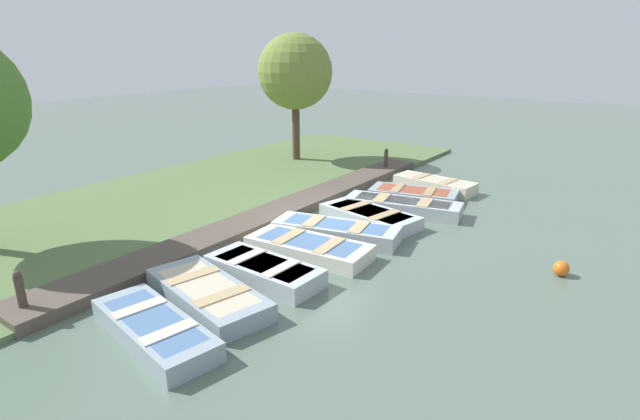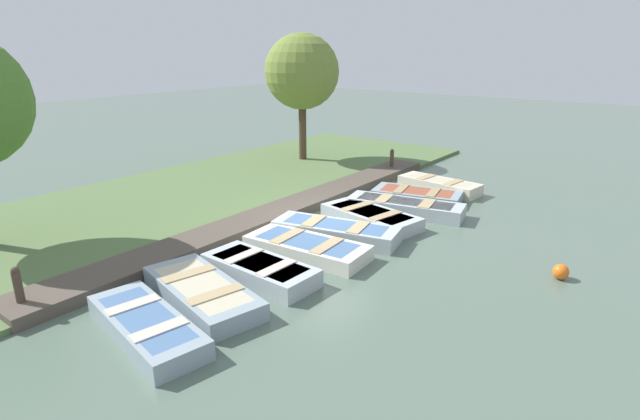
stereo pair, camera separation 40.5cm
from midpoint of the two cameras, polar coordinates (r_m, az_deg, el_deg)
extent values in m
plane|color=#566B5B|center=(14.05, 1.29, -1.80)|extent=(80.00, 80.00, 0.00)
cube|color=#567042|center=(17.31, -12.19, 1.89)|extent=(8.00, 24.00, 0.13)
cube|color=#51473D|center=(14.91, -3.45, -0.07)|extent=(1.17, 15.56, 0.28)
cube|color=#8C9EA8|center=(9.32, -18.01, -12.52)|extent=(3.03, 1.55, 0.36)
cube|color=#4C709E|center=(9.24, -18.11, -11.63)|extent=(2.48, 1.23, 0.03)
cube|color=beige|center=(8.78, -16.62, -12.92)|extent=(0.46, 0.98, 0.03)
cube|color=beige|center=(9.68, -19.49, -10.17)|extent=(0.46, 0.98, 0.03)
cube|color=#8C9EA8|center=(10.19, -12.22, -9.19)|extent=(3.20, 1.85, 0.37)
cube|color=beige|center=(10.12, -12.28, -8.34)|extent=(2.61, 1.47, 0.03)
cube|color=tan|center=(9.65, -10.70, -9.42)|extent=(0.54, 1.15, 0.03)
cube|color=tan|center=(10.57, -13.74, -7.08)|extent=(0.54, 1.15, 0.03)
cube|color=#B2BCC1|center=(10.92, -5.82, -6.84)|extent=(2.68, 1.17, 0.39)
cube|color=teal|center=(10.85, -5.85, -5.98)|extent=(2.20, 0.92, 0.03)
cube|color=beige|center=(10.52, -3.89, -6.57)|extent=(0.29, 1.02, 0.03)
cube|color=beige|center=(11.17, -7.70, -5.16)|extent=(0.29, 1.02, 0.03)
cube|color=silver|center=(12.06, -0.56, -4.34)|extent=(3.11, 1.47, 0.36)
cube|color=#4C709E|center=(12.00, -0.56, -3.62)|extent=(2.55, 1.16, 0.03)
cube|color=tan|center=(11.71, 1.80, -4.06)|extent=(0.39, 1.15, 0.03)
cube|color=tan|center=(12.29, -2.80, -2.96)|extent=(0.39, 1.15, 0.03)
cube|color=#B2BCC1|center=(13.04, 2.67, -2.48)|extent=(3.44, 1.77, 0.41)
cube|color=#4C709E|center=(12.97, 2.69, -1.70)|extent=(2.81, 1.41, 0.03)
cube|color=tan|center=(12.76, 5.30, -1.97)|extent=(0.54, 1.01, 0.03)
cube|color=tan|center=(13.19, 0.16, -1.21)|extent=(0.54, 1.01, 0.03)
cube|color=#B2BCC1|center=(14.25, 6.61, -0.83)|extent=(3.07, 1.76, 0.37)
cube|color=#4C709E|center=(14.20, 6.64, -0.17)|extent=(2.51, 1.40, 0.03)
cube|color=tan|center=(13.85, 8.33, -0.60)|extent=(0.50, 1.17, 0.03)
cube|color=tan|center=(14.54, 5.04, 0.44)|extent=(0.50, 1.17, 0.03)
cube|color=#B2BCC1|center=(15.23, 10.42, 0.30)|extent=(3.59, 1.74, 0.40)
cube|color=#6B7F51|center=(15.18, 10.46, 0.97)|extent=(2.94, 1.38, 0.03)
cube|color=tan|center=(15.03, 12.87, 0.75)|extent=(0.54, 1.00, 0.03)
cube|color=tan|center=(15.34, 8.10, 1.38)|extent=(0.54, 1.00, 0.03)
cube|color=#8C9EA8|center=(16.67, 11.69, 1.64)|extent=(3.00, 1.84, 0.32)
cube|color=#994C33|center=(16.63, 11.73, 2.14)|extent=(2.45, 1.46, 0.03)
cube|color=tan|center=(16.52, 13.52, 2.00)|extent=(0.53, 1.17, 0.03)
cube|color=tan|center=(16.74, 9.96, 2.44)|extent=(0.53, 1.17, 0.03)
cube|color=beige|center=(17.91, 14.10, 2.74)|extent=(2.91, 1.30, 0.40)
cube|color=beige|center=(17.86, 14.14, 3.31)|extent=(2.38, 1.03, 0.03)
cube|color=tan|center=(17.61, 15.65, 3.07)|extent=(0.38, 0.94, 0.03)
cube|color=tan|center=(18.12, 12.68, 3.72)|extent=(0.38, 0.94, 0.03)
cylinder|color=#47382D|center=(10.79, -30.19, -8.27)|extent=(0.16, 0.16, 0.89)
sphere|color=#47382D|center=(10.61, -30.59, -5.97)|extent=(0.14, 0.14, 0.14)
cylinder|color=#47382D|center=(19.97, 8.77, 5.37)|extent=(0.16, 0.16, 0.89)
sphere|color=#47382D|center=(19.87, 8.83, 6.70)|extent=(0.14, 0.14, 0.14)
sphere|color=orange|center=(12.13, 26.69, -6.33)|extent=(0.34, 0.34, 0.34)
cylinder|color=#4C3828|center=(21.67, -1.47, 9.37)|extent=(0.33, 0.33, 2.96)
sphere|color=olive|center=(21.44, -1.52, 15.54)|extent=(3.10, 3.10, 3.10)
camera|label=1|loc=(0.20, -89.13, 0.29)|focal=28.00mm
camera|label=2|loc=(0.20, 90.87, -0.29)|focal=28.00mm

